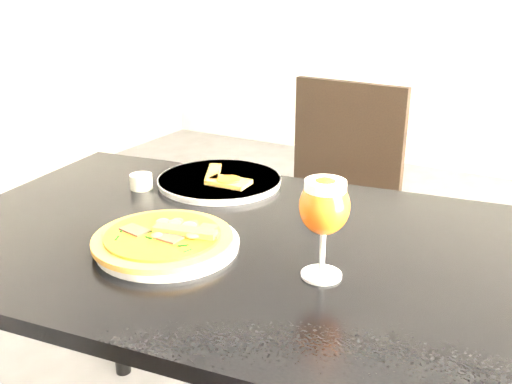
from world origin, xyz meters
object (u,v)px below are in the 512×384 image
Objects in this scene: beer_glass at (324,207)px; chair_far at (329,208)px; dining_table at (221,273)px; pizza at (164,237)px.

chair_far is at bearing 111.30° from beer_glass.
dining_table is at bearing -80.22° from chair_far.
pizza reaches higher than dining_table.
pizza is (-0.06, -0.11, 0.11)m from dining_table.
beer_glass is (0.25, -0.06, 0.22)m from dining_table.
pizza is 1.49× the size of beer_glass.
dining_table is at bearing 167.10° from beer_glass.
beer_glass reaches higher than chair_far.
chair_far is 5.00× the size of beer_glass.
pizza is at bearing -126.16° from dining_table.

